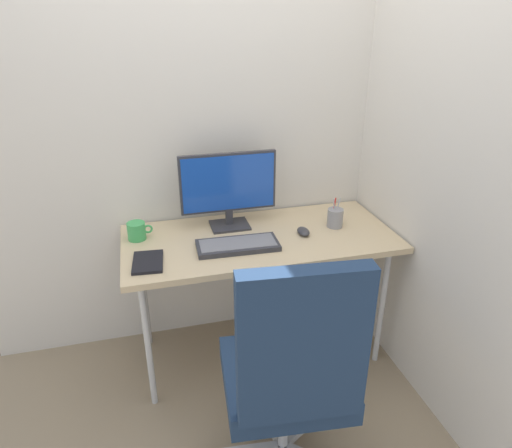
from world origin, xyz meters
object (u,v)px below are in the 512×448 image
object	(u,v)px
pen_holder	(335,218)
office_chair	(291,372)
mouse	(303,231)
monitor	(228,186)
notebook	(148,262)
coffee_mug	(137,231)
keyboard	(238,245)

from	to	relation	value
pen_holder	office_chair	bearing A→B (deg)	-122.52
mouse	office_chair	bearing A→B (deg)	-111.31
monitor	notebook	distance (m)	0.58
monitor	coffee_mug	world-z (taller)	monitor
office_chair	coffee_mug	xyz separation A→B (m)	(-0.51, 0.91, 0.22)
keyboard	pen_holder	bearing A→B (deg)	10.79
notebook	coffee_mug	world-z (taller)	coffee_mug
office_chair	notebook	distance (m)	0.82
monitor	mouse	xyz separation A→B (m)	(0.34, -0.20, -0.21)
mouse	notebook	distance (m)	0.79
coffee_mug	keyboard	bearing A→B (deg)	-25.25
office_chair	monitor	distance (m)	1.03
notebook	coffee_mug	xyz separation A→B (m)	(-0.04, 0.27, 0.04)
monitor	mouse	size ratio (longest dim) A/B	5.14
monitor	pen_holder	distance (m)	0.59
coffee_mug	office_chair	bearing A→B (deg)	-60.88
mouse	notebook	size ratio (longest dim) A/B	0.49
pen_holder	notebook	distance (m)	0.99
monitor	keyboard	distance (m)	0.33
keyboard	mouse	bearing A→B (deg)	8.94
office_chair	coffee_mug	distance (m)	1.07
monitor	coffee_mug	distance (m)	0.51
coffee_mug	monitor	bearing A→B (deg)	4.59
keyboard	notebook	bearing A→B (deg)	-173.85
mouse	pen_holder	distance (m)	0.20
keyboard	coffee_mug	world-z (taller)	coffee_mug
keyboard	office_chair	bearing A→B (deg)	-86.47
keyboard	pen_holder	distance (m)	0.56
monitor	notebook	world-z (taller)	monitor
notebook	mouse	bearing A→B (deg)	12.34
monitor	keyboard	size ratio (longest dim) A/B	1.25
monitor	keyboard	world-z (taller)	monitor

